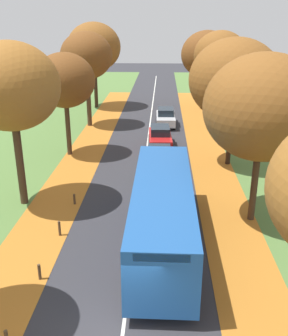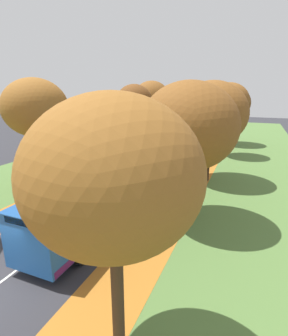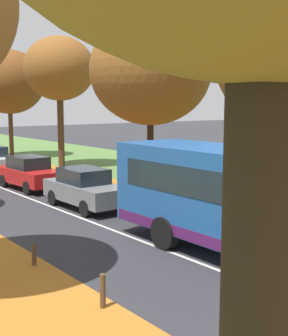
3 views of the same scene
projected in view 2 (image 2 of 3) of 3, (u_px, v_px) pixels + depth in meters
name	position (u px, v px, depth m)	size (l,w,h in m)	color
grass_verge_left	(85.00, 157.00, 31.52)	(12.00, 90.00, 0.01)	#517538
leaf_litter_left	(90.00, 175.00, 24.52)	(2.80, 60.00, 0.00)	#B26B23
grass_verge_right	(249.00, 174.00, 24.82)	(12.00, 90.00, 0.01)	#517538
leaf_litter_right	(186.00, 189.00, 21.18)	(2.80, 60.00, 0.00)	#B26B23
road_centre_line	(157.00, 164.00, 28.17)	(0.12, 80.00, 0.01)	silver
tree_left_near	(36.00, 108.00, 19.82)	(4.91, 4.91, 8.59)	#422D1E
tree_left_mid	(101.00, 113.00, 27.15)	(4.25, 4.25, 7.37)	#422D1E
tree_left_far	(134.00, 101.00, 34.26)	(4.62, 4.62, 8.47)	#422D1E
tree_left_distant	(151.00, 98.00, 41.69)	(5.75, 5.75, 9.14)	#382619
tree_right_nearest	(114.00, 177.00, 6.36)	(4.45, 4.45, 7.65)	#422D1E
tree_right_near	(189.00, 127.00, 14.45)	(5.47, 5.47, 8.20)	#422D1E
tree_right_mid	(211.00, 114.00, 21.53)	(5.90, 5.90, 8.46)	black
tree_right_far	(228.00, 101.00, 30.07)	(4.63, 4.63, 8.55)	#422D1E
tree_right_distant	(230.00, 104.00, 37.14)	(5.50, 5.50, 8.33)	#422D1E
bollard_fourth	(41.00, 204.00, 17.52)	(0.12, 0.12, 0.74)	#4C3823
bollard_fifth	(72.00, 188.00, 20.47)	(0.12, 0.12, 0.60)	#4C3823
bus	(96.00, 199.00, 14.86)	(2.70, 10.41, 2.98)	#1E5199
car_grey_lead	(150.00, 171.00, 23.15)	(1.79, 4.20, 1.62)	slate
car_red_following	(168.00, 157.00, 27.91)	(1.93, 4.27, 1.62)	#B21919
car_silver_third_in_line	(186.00, 146.00, 33.51)	(1.85, 4.23, 1.62)	#B7BABF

